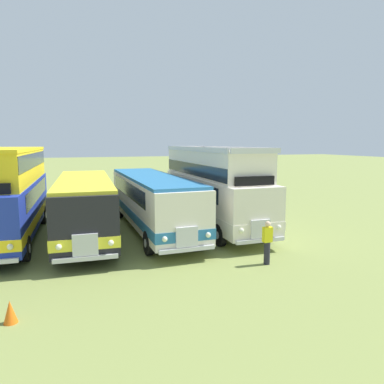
# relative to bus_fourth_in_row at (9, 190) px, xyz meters

# --- Properties ---
(ground_plane) EXTENTS (200.00, 200.00, 0.00)m
(ground_plane) POSITION_rel_bus_fourth_in_row_xyz_m (-0.00, -0.49, -2.47)
(ground_plane) COLOR olive
(bus_fourth_in_row) EXTENTS (2.85, 10.62, 4.49)m
(bus_fourth_in_row) POSITION_rel_bus_fourth_in_row_xyz_m (0.00, 0.00, 0.00)
(bus_fourth_in_row) COLOR #1E339E
(bus_fourth_in_row) RESTS_ON ground
(bus_fifth_in_row) EXTENTS (2.98, 10.59, 2.99)m
(bus_fifth_in_row) POSITION_rel_bus_fourth_in_row_xyz_m (3.48, -0.76, -0.72)
(bus_fifth_in_row) COLOR black
(bus_fifth_in_row) RESTS_ON ground
(bus_sixth_in_row) EXTENTS (2.75, 11.61, 2.99)m
(bus_sixth_in_row) POSITION_rel_bus_fourth_in_row_xyz_m (6.96, -0.40, -0.71)
(bus_sixth_in_row) COLOR silver
(bus_sixth_in_row) RESTS_ON ground
(bus_seventh_in_row) EXTENTS (2.66, 10.76, 4.52)m
(bus_seventh_in_row) POSITION_rel_bus_fourth_in_row_xyz_m (10.45, -0.57, -0.11)
(bus_seventh_in_row) COLOR silver
(bus_seventh_in_row) RESTS_ON ground
(cone_near_end) EXTENTS (0.36, 0.36, 0.62)m
(cone_near_end) POSITION_rel_bus_fourth_in_row_xyz_m (1.19, -8.99, -2.16)
(cone_near_end) COLOR orange
(cone_near_end) RESTS_ON ground
(marshal_person) EXTENTS (0.36, 0.24, 1.73)m
(marshal_person) POSITION_rel_bus_fourth_in_row_xyz_m (10.02, -7.23, -1.58)
(marshal_person) COLOR #23232D
(marshal_person) RESTS_ON ground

